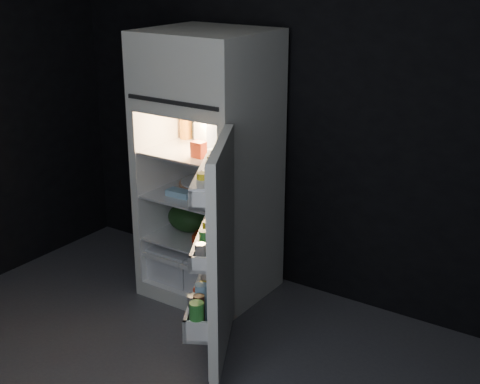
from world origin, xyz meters
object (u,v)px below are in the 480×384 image
Objects in this scene: fridge_door at (216,254)px; milk_jug at (210,127)px; refrigerator at (211,157)px; egg_carton at (213,190)px; yogurt_tray at (214,237)px.

fridge_door reaches higher than milk_jug.
refrigerator reaches higher than milk_jug.
refrigerator is at bearing -32.24° from milk_jug.
fridge_door is 5.08× the size of milk_jug.
fridge_door reaches higher than egg_carton.
milk_jug is at bearing 110.53° from yogurt_tray.
egg_carton is at bearing -44.82° from refrigerator.
milk_jug is 0.73m from yogurt_tray.
refrigerator is 0.94m from fridge_door.
milk_jug is 0.42m from egg_carton.
milk_jug is at bearing 127.88° from fridge_door.
milk_jug is (-0.04, 0.05, 0.19)m from refrigerator.
fridge_door is 1.07m from milk_jug.
refrigerator is 0.53m from yogurt_tray.
yogurt_tray is (0.14, -0.17, -0.69)m from milk_jug.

